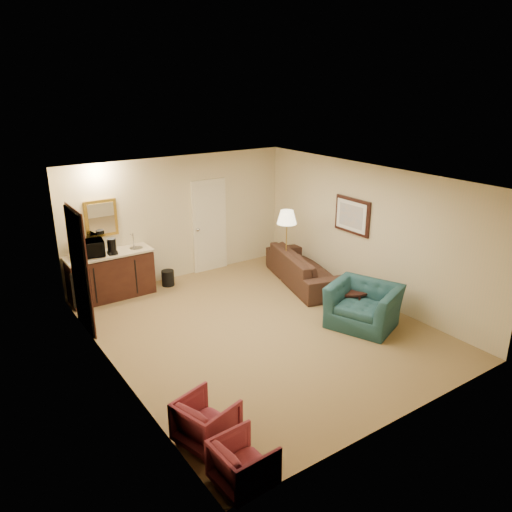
% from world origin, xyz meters
% --- Properties ---
extents(ground, '(6.00, 6.00, 0.00)m').
position_xyz_m(ground, '(0.00, 0.00, 0.00)').
color(ground, olive).
rests_on(ground, ground).
extents(room_walls, '(5.02, 6.01, 2.61)m').
position_xyz_m(room_walls, '(-0.10, 0.77, 1.72)').
color(room_walls, beige).
rests_on(room_walls, ground).
extents(wetbar_cabinet, '(1.64, 0.58, 0.92)m').
position_xyz_m(wetbar_cabinet, '(-1.65, 2.72, 0.46)').
color(wetbar_cabinet, '#371A11').
rests_on(wetbar_cabinet, ground).
extents(sofa, '(1.27, 2.42, 0.91)m').
position_xyz_m(sofa, '(1.95, 1.16, 0.45)').
color(sofa, black).
rests_on(sofa, ground).
extents(teal_armchair, '(1.11, 1.33, 0.99)m').
position_xyz_m(teal_armchair, '(1.55, -0.91, 0.50)').
color(teal_armchair, '#1F434D').
rests_on(teal_armchair, ground).
extents(rose_chair_near, '(0.73, 0.75, 0.64)m').
position_xyz_m(rose_chair_near, '(-2.15, -2.00, 0.32)').
color(rose_chair_near, maroon).
rests_on(rose_chair_near, ground).
extents(rose_chair_far, '(0.57, 0.61, 0.60)m').
position_xyz_m(rose_chair_far, '(-2.15, -2.80, 0.30)').
color(rose_chair_far, maroon).
rests_on(rose_chair_far, ground).
extents(coffee_table, '(1.02, 0.88, 0.49)m').
position_xyz_m(coffee_table, '(1.80, -0.47, 0.25)').
color(coffee_table, black).
rests_on(coffee_table, ground).
extents(floor_lamp, '(0.46, 0.46, 1.55)m').
position_xyz_m(floor_lamp, '(1.70, 1.49, 0.77)').
color(floor_lamp, '#B9943D').
rests_on(floor_lamp, ground).
extents(waste_bin, '(0.30, 0.30, 0.33)m').
position_xyz_m(waste_bin, '(-0.50, 2.65, 0.16)').
color(waste_bin, black).
rests_on(waste_bin, ground).
extents(microwave, '(0.59, 0.39, 0.37)m').
position_xyz_m(microwave, '(-2.01, 2.73, 1.11)').
color(microwave, black).
rests_on(microwave, wetbar_cabinet).
extents(coffee_maker, '(0.19, 0.19, 0.31)m').
position_xyz_m(coffee_maker, '(-1.61, 2.61, 1.08)').
color(coffee_maker, black).
rests_on(coffee_maker, wetbar_cabinet).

